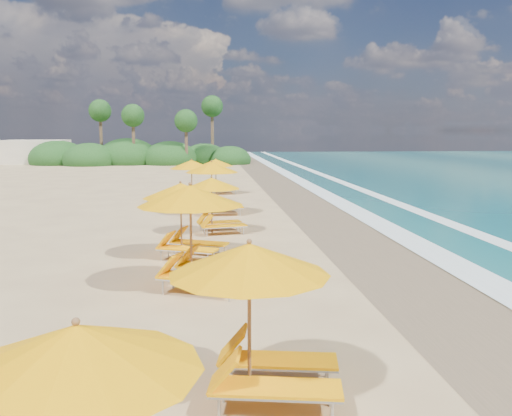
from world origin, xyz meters
name	(u,v)px	position (x,y,z in m)	size (l,w,h in m)	color
ground	(256,241)	(0.00, 0.00, 0.00)	(160.00, 160.00, 0.00)	tan
wet_sand	(366,239)	(4.00, 0.00, 0.01)	(4.00, 160.00, 0.01)	#7E674B
surf_foam	(438,237)	(6.70, 0.00, 0.03)	(4.00, 160.00, 0.01)	white
station_1	(262,310)	(-0.94, -11.23, 1.34)	(2.83, 2.69, 2.38)	olive
station_2	(198,229)	(-1.93, -5.57, 1.49)	(3.46, 3.43, 2.66)	olive
station_3	(186,215)	(-2.36, -2.17, 1.33)	(3.09, 3.05, 2.38)	olive
station_4	(216,201)	(-1.38, 1.73, 1.23)	(2.66, 2.55, 2.20)	olive
station_5	(216,184)	(-1.30, 6.43, 1.42)	(2.82, 2.63, 2.53)	olive
station_6	(195,178)	(-2.35, 10.39, 1.35)	(2.68, 2.49, 2.41)	olive
station_7	(219,174)	(-0.99, 14.60, 1.25)	(2.62, 2.49, 2.22)	olive
treeline	(136,156)	(-9.94, 45.51, 1.00)	(25.80, 8.80, 9.74)	#163D14
beach_building	(37,152)	(-22.00, 48.00, 1.40)	(7.00, 5.00, 2.80)	beige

